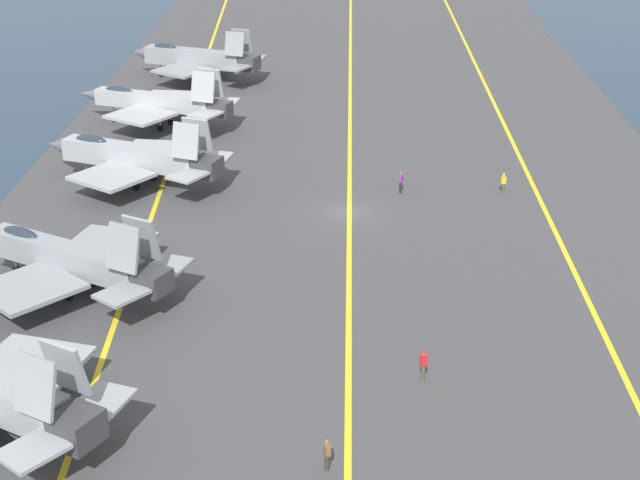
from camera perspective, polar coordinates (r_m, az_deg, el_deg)
name	(u,v)px	position (r m, az deg, el deg)	size (l,w,h in m)	color
ground_plane	(349,217)	(76.09, 1.72, 1.33)	(2000.00, 2000.00, 0.00)	#23384C
carrier_deck	(349,215)	(76.01, 1.72, 1.47)	(219.27, 55.48, 0.40)	#424244
deck_stripe_foul_line	(547,215)	(77.49, 13.08, 1.44)	(197.34, 0.36, 0.01)	yellow
deck_stripe_centerline	(349,212)	(75.94, 1.72, 1.61)	(197.34, 0.36, 0.01)	yellow
deck_stripe_edge_line	(154,210)	(77.42, -9.65, 1.72)	(197.34, 0.36, 0.01)	yellow
parked_jet_third	(68,258)	(64.83, -14.43, -1.03)	(13.47, 16.06, 6.03)	gray
parked_jet_fourth	(133,156)	(82.36, -10.80, 4.80)	(12.74, 16.52, 6.15)	#9EA3A8
parked_jet_fifth	(157,102)	(97.13, -9.44, 7.94)	(12.09, 16.46, 6.19)	#A8AAAF
parked_jet_sixth	(196,58)	(114.02, -7.24, 10.46)	(12.71, 16.05, 6.15)	gray
crew_purple_vest	(401,181)	(79.79, 4.73, 3.44)	(0.45, 0.39, 1.81)	#232328
crew_yellow_vest	(503,182)	(80.84, 10.62, 3.33)	(0.35, 0.44, 1.70)	#4C473D
crew_red_vest	(423,364)	(54.09, 6.04, -7.18)	(0.30, 0.40, 1.86)	#4C473D
crew_brown_vest	(327,453)	(47.24, 0.41, -12.30)	(0.45, 0.39, 1.72)	#383328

